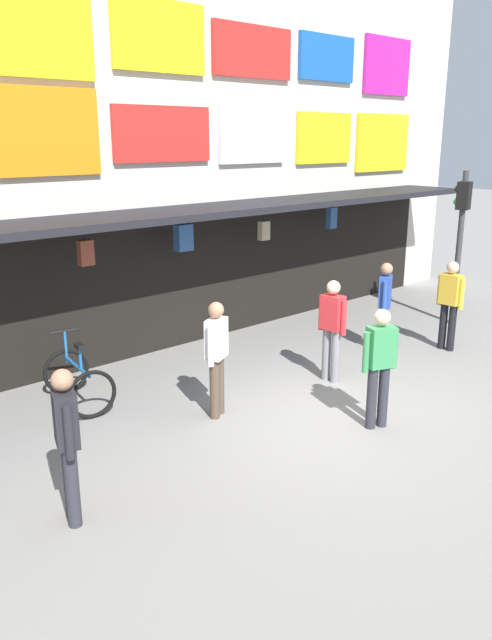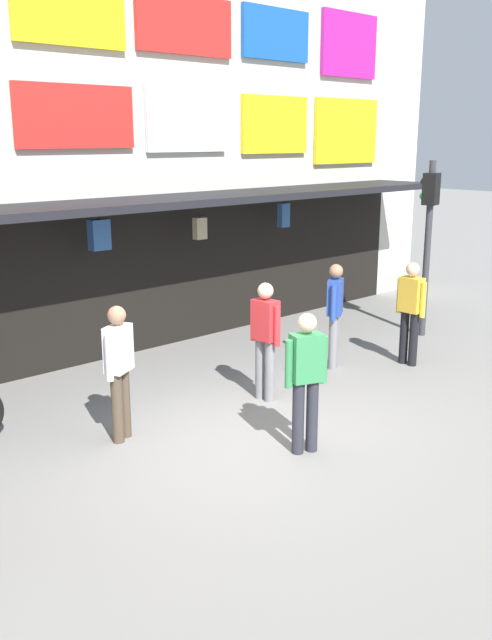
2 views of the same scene
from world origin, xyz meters
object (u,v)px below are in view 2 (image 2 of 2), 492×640
at_px(traffic_light_far, 429,221).
at_px(pedestrian_in_yellow, 119,366).
at_px(pedestrian_in_red, 306,375).
at_px(pedestrian_in_purple, 265,335).
at_px(pedestrian_in_blue, 335,310).
at_px(pedestrian_in_white, 411,308).

height_order(traffic_light_far, pedestrian_in_yellow, traffic_light_far).
xyz_separation_m(pedestrian_in_red, pedestrian_in_purple, (0.84, 1.54, 0.00)).
xyz_separation_m(traffic_light_far, pedestrian_in_blue, (-2.67, -0.13, -1.19)).
height_order(pedestrian_in_white, pedestrian_in_blue, same).
xyz_separation_m(pedestrian_in_white, pedestrian_in_blue, (-1.01, 0.72, 0.00)).
bearing_deg(pedestrian_in_purple, pedestrian_in_white, -8.55).
bearing_deg(pedestrian_in_blue, pedestrian_in_purple, -170.73).
bearing_deg(pedestrian_in_white, pedestrian_in_blue, 144.53).
distance_m(pedestrian_in_purple, pedestrian_in_white, 2.86).
bearing_deg(pedestrian_in_red, pedestrian_in_purple, 61.52).
distance_m(traffic_light_far, pedestrian_in_purple, 4.66).
relative_size(pedestrian_in_yellow, pedestrian_in_white, 1.00).
bearing_deg(traffic_light_far, pedestrian_in_yellow, -178.17).
bearing_deg(pedestrian_in_purple, traffic_light_far, 5.38).
bearing_deg(pedestrian_in_blue, pedestrian_in_yellow, -178.75).
bearing_deg(pedestrian_in_red, pedestrian_in_white, 16.96).
bearing_deg(traffic_light_far, pedestrian_in_blue, -177.30).
distance_m(traffic_light_far, pedestrian_in_red, 5.79).
xyz_separation_m(pedestrian_in_red, pedestrian_in_white, (3.66, 1.12, 0.00)).
distance_m(traffic_light_far, pedestrian_in_yellow, 6.82).
height_order(traffic_light_far, pedestrian_in_white, traffic_light_far).
xyz_separation_m(traffic_light_far, pedestrian_in_purple, (-4.48, -0.42, -1.19)).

